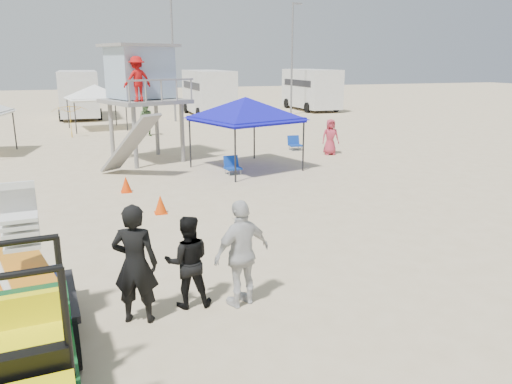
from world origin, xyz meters
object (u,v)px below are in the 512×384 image
object	(u,v)px
surf_trailer	(30,278)
man_left	(135,264)
canopy_blue	(246,101)
utility_cart	(7,356)
lifeguard_tower	(141,77)

from	to	relation	value
surf_trailer	man_left	xyz separation A→B (m)	(1.51, -0.30, 0.14)
surf_trailer	man_left	world-z (taller)	surf_trailer
surf_trailer	canopy_blue	bearing A→B (deg)	56.56
utility_cart	surf_trailer	xyz separation A→B (m)	(0.01, 2.34, -0.12)
utility_cart	lifeguard_tower	distance (m)	15.64
surf_trailer	canopy_blue	distance (m)	11.99
man_left	canopy_blue	bearing A→B (deg)	-96.49
utility_cart	canopy_blue	xyz separation A→B (m)	(6.55, 12.24, 1.59)
utility_cart	man_left	bearing A→B (deg)	53.22
man_left	lifeguard_tower	xyz separation A→B (m)	(1.67, 13.09, 2.38)
man_left	surf_trailer	bearing A→B (deg)	8.52
lifeguard_tower	canopy_blue	xyz separation A→B (m)	(3.36, -2.88, -0.80)
surf_trailer	man_left	bearing A→B (deg)	-11.20
lifeguard_tower	canopy_blue	size ratio (longest dim) A/B	1.12
utility_cart	surf_trailer	world-z (taller)	utility_cart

